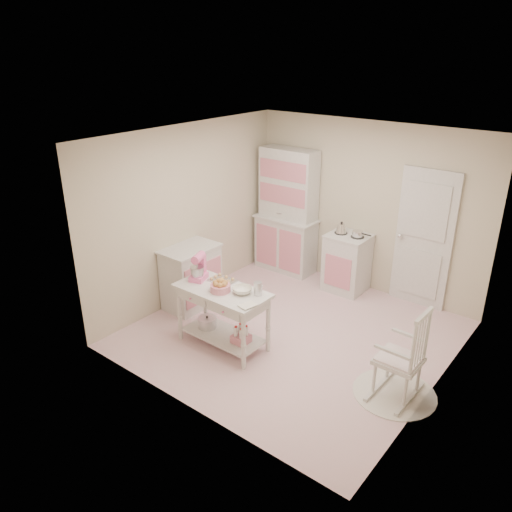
{
  "coord_description": "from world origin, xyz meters",
  "views": [
    {
      "loc": [
        3.2,
        -4.82,
        3.6
      ],
      "look_at": [
        -0.41,
        -0.27,
        1.12
      ],
      "focal_mm": 35.0,
      "sensor_mm": 36.0,
      "label": 1
    }
  ],
  "objects_px": {
    "bread_basket": "(220,288)",
    "stove": "(347,263)",
    "rocking_chair": "(400,352)",
    "hutch": "(287,211)",
    "base_cabinet": "(191,277)",
    "work_table": "(223,317)",
    "stand_mixer": "(198,268)"
  },
  "relations": [
    {
      "from": "hutch",
      "to": "stove",
      "type": "height_order",
      "value": "hutch"
    },
    {
      "from": "stand_mixer",
      "to": "base_cabinet",
      "type": "bearing_deg",
      "value": 123.32
    },
    {
      "from": "bread_basket",
      "to": "stand_mixer",
      "type": "bearing_deg",
      "value": 170.96
    },
    {
      "from": "hutch",
      "to": "rocking_chair",
      "type": "distance_m",
      "value": 3.55
    },
    {
      "from": "base_cabinet",
      "to": "rocking_chair",
      "type": "relative_size",
      "value": 0.84
    },
    {
      "from": "hutch",
      "to": "stand_mixer",
      "type": "xyz_separation_m",
      "value": [
        0.33,
        -2.41,
        -0.07
      ]
    },
    {
      "from": "stand_mixer",
      "to": "bread_basket",
      "type": "xyz_separation_m",
      "value": [
        0.44,
        -0.07,
        -0.12
      ]
    },
    {
      "from": "stand_mixer",
      "to": "bread_basket",
      "type": "distance_m",
      "value": 0.46
    },
    {
      "from": "hutch",
      "to": "work_table",
      "type": "xyz_separation_m",
      "value": [
        0.75,
        -2.43,
        -0.64
      ]
    },
    {
      "from": "hutch",
      "to": "base_cabinet",
      "type": "height_order",
      "value": "hutch"
    },
    {
      "from": "rocking_chair",
      "to": "work_table",
      "type": "relative_size",
      "value": 0.92
    },
    {
      "from": "stove",
      "to": "bread_basket",
      "type": "xyz_separation_m",
      "value": [
        -0.43,
        -2.43,
        0.39
      ]
    },
    {
      "from": "rocking_chair",
      "to": "hutch",
      "type": "bearing_deg",
      "value": 147.03
    },
    {
      "from": "work_table",
      "to": "rocking_chair",
      "type": "bearing_deg",
      "value": 11.63
    },
    {
      "from": "base_cabinet",
      "to": "stand_mixer",
      "type": "distance_m",
      "value": 0.97
    },
    {
      "from": "work_table",
      "to": "stand_mixer",
      "type": "height_order",
      "value": "stand_mixer"
    },
    {
      "from": "rocking_chair",
      "to": "stand_mixer",
      "type": "bearing_deg",
      "value": -169.2
    },
    {
      "from": "base_cabinet",
      "to": "bread_basket",
      "type": "bearing_deg",
      "value": -27.04
    },
    {
      "from": "bread_basket",
      "to": "base_cabinet",
      "type": "bearing_deg",
      "value": 152.96
    },
    {
      "from": "bread_basket",
      "to": "rocking_chair",
      "type": "bearing_deg",
      "value": 13.01
    },
    {
      "from": "work_table",
      "to": "bread_basket",
      "type": "distance_m",
      "value": 0.45
    },
    {
      "from": "base_cabinet",
      "to": "stand_mixer",
      "type": "relative_size",
      "value": 2.71
    },
    {
      "from": "hutch",
      "to": "rocking_chair",
      "type": "relative_size",
      "value": 1.89
    },
    {
      "from": "bread_basket",
      "to": "stove",
      "type": "bearing_deg",
      "value": 79.92
    },
    {
      "from": "stove",
      "to": "stand_mixer",
      "type": "xyz_separation_m",
      "value": [
        -0.87,
        -2.36,
        0.51
      ]
    },
    {
      "from": "hutch",
      "to": "stove",
      "type": "bearing_deg",
      "value": -2.39
    },
    {
      "from": "hutch",
      "to": "work_table",
      "type": "distance_m",
      "value": 2.63
    },
    {
      "from": "rocking_chair",
      "to": "work_table",
      "type": "distance_m",
      "value": 2.21
    },
    {
      "from": "stove",
      "to": "stand_mixer",
      "type": "height_order",
      "value": "stand_mixer"
    },
    {
      "from": "base_cabinet",
      "to": "stand_mixer",
      "type": "xyz_separation_m",
      "value": [
        0.66,
        -0.49,
        0.51
      ]
    },
    {
      "from": "rocking_chair",
      "to": "base_cabinet",
      "type": "bearing_deg",
      "value": -179.71
    },
    {
      "from": "base_cabinet",
      "to": "work_table",
      "type": "bearing_deg",
      "value": -25.34
    }
  ]
}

